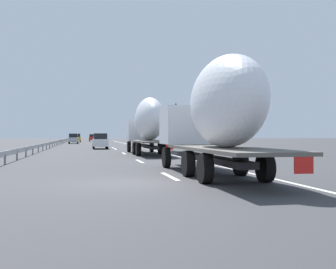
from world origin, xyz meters
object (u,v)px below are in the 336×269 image
truck_lead (147,123)px  car_silver_hatch (73,139)px  car_yellow_coupe (77,138)px  car_red_compact (93,138)px  car_white_van (100,141)px  road_sign (144,130)px  truck_trailing (215,113)px

truck_lead → car_silver_hatch: size_ratio=3.08×
car_yellow_coupe → car_red_compact: size_ratio=1.08×
car_silver_hatch → car_red_compact: bearing=-8.2°
car_white_van → road_sign: 12.43m
truck_trailing → road_sign: (43.94, -3.10, -0.27)m
car_red_compact → car_silver_hatch: car_silver_hatch is taller
car_red_compact → road_sign: road_sign is taller
car_silver_hatch → truck_trailing: bearing=-173.2°
truck_trailing → car_white_van: bearing=6.0°
truck_lead → car_red_compact: bearing=2.9°
truck_lead → car_silver_hatch: 44.61m
car_silver_hatch → car_white_van: bearing=-172.3°
truck_lead → road_sign: bearing=-7.1°
truck_lead → truck_trailing: truck_lead is taller
truck_trailing → car_white_van: 33.73m
road_sign → truck_trailing: bearing=176.0°
car_white_van → car_silver_hatch: size_ratio=1.07×
truck_trailing → truck_lead: bearing=0.0°
truck_lead → truck_trailing: size_ratio=1.05×
truck_lead → car_yellow_coupe: size_ratio=3.06×
truck_trailing → car_red_compact: (89.85, 3.59, -1.64)m
car_white_van → car_red_compact: 56.34m
car_white_van → car_red_compact: size_ratio=1.15×
truck_lead → car_yellow_coupe: 60.90m
truck_trailing → road_sign: bearing=-4.0°
car_yellow_coupe → car_white_van: 46.00m
car_yellow_coupe → road_sign: bearing=-163.6°
truck_lead → car_white_van: size_ratio=2.87×
truck_trailing → car_white_van: truck_trailing is taller
truck_lead → road_sign: truck_lead is taller
car_yellow_coupe → car_silver_hatch: bearing=179.4°
truck_trailing → car_yellow_coupe: (79.36, 7.33, -1.60)m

